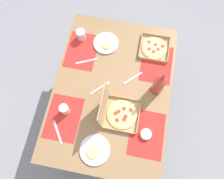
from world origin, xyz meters
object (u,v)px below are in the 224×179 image
object	(u,v)px
plate_far_right	(95,150)
cup_clear_right	(65,109)
cup_dark	(81,35)
pizza_box_corner_left	(118,113)
pizza_box_edge_far	(154,48)
condiment_bowl	(146,134)
plate_far_left	(106,43)
soda_bottle	(159,84)

from	to	relation	value
plate_far_right	cup_clear_right	distance (m)	0.38
plate_far_right	cup_clear_right	xyz separation A→B (m)	(0.25, 0.29, 0.04)
plate_far_right	cup_dark	world-z (taller)	cup_dark
pizza_box_corner_left	cup_dark	size ratio (longest dim) A/B	3.22
plate_far_right	cup_dark	xyz separation A→B (m)	(0.92, 0.32, 0.04)
pizza_box_edge_far	condiment_bowl	size ratio (longest dim) A/B	2.99
plate_far_left	plate_far_right	world-z (taller)	same
plate_far_right	condiment_bowl	size ratio (longest dim) A/B	2.70
pizza_box_edge_far	cup_clear_right	world-z (taller)	cup_clear_right
plate_far_left	cup_dark	world-z (taller)	cup_dark
pizza_box_edge_far	pizza_box_corner_left	xyz separation A→B (m)	(-0.63, 0.21, 0.04)
pizza_box_corner_left	cup_dark	xyz separation A→B (m)	(0.62, 0.44, 0.00)
plate_far_left	condiment_bowl	distance (m)	0.85
cup_dark	plate_far_left	bearing A→B (deg)	-95.23
soda_bottle	plate_far_right	bearing A→B (deg)	145.57
cup_clear_right	condiment_bowl	xyz separation A→B (m)	(-0.06, -0.64, -0.03)
cup_dark	soda_bottle	bearing A→B (deg)	-116.95
plate_far_right	cup_dark	bearing A→B (deg)	19.36
plate_far_left	condiment_bowl	size ratio (longest dim) A/B	2.62
cup_clear_right	cup_dark	xyz separation A→B (m)	(0.67, 0.04, -0.00)
soda_bottle	cup_dark	size ratio (longest dim) A/B	3.43
soda_bottle	cup_dark	xyz separation A→B (m)	(0.36, 0.71, -0.09)
soda_bottle	cup_clear_right	size ratio (longest dim) A/B	3.11
cup_clear_right	soda_bottle	bearing A→B (deg)	-65.05
soda_bottle	condiment_bowl	size ratio (longest dim) A/B	3.85
pizza_box_edge_far	pizza_box_corner_left	world-z (taller)	pizza_box_corner_left
pizza_box_edge_far	cup_dark	xyz separation A→B (m)	(-0.01, 0.65, 0.04)
plate_far_right	plate_far_left	bearing A→B (deg)	6.30
soda_bottle	cup_clear_right	bearing A→B (deg)	114.95
cup_dark	condiment_bowl	world-z (taller)	cup_dark
pizza_box_edge_far	pizza_box_corner_left	size ratio (longest dim) A/B	0.83
condiment_bowl	soda_bottle	bearing A→B (deg)	-4.74
cup_clear_right	cup_dark	bearing A→B (deg)	3.05
pizza_box_edge_far	condiment_bowl	xyz separation A→B (m)	(-0.75, -0.03, 0.01)
pizza_box_edge_far	condiment_bowl	world-z (taller)	same
pizza_box_edge_far	cup_dark	world-z (taller)	cup_dark
cup_clear_right	pizza_box_corner_left	bearing A→B (deg)	-82.31
pizza_box_edge_far	cup_dark	distance (m)	0.65
pizza_box_edge_far	soda_bottle	world-z (taller)	soda_bottle
soda_bottle	condiment_bowl	distance (m)	0.39
soda_bottle	plate_far_left	bearing A→B (deg)	54.95
pizza_box_corner_left	cup_clear_right	distance (m)	0.41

